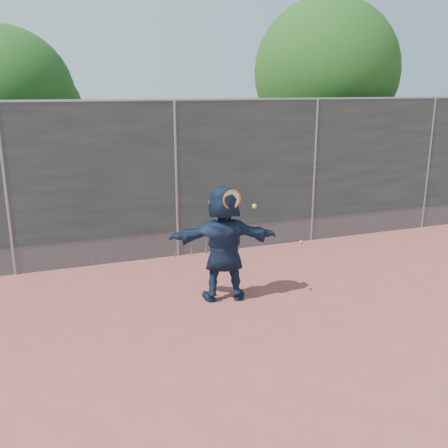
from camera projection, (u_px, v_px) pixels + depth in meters
name	position (u px, v px, depth m)	size (l,w,h in m)	color
ground	(246.00, 334.00, 6.74)	(80.00, 80.00, 0.00)	#9E4C42
player	(224.00, 243.00, 7.67)	(1.69, 0.54, 1.82)	#16253E
ball_ground	(301.00, 242.00, 10.65)	(0.07, 0.07, 0.07)	gold
fence	(176.00, 177.00, 9.49)	(20.00, 0.06, 3.03)	#38423D
swing_action	(234.00, 201.00, 7.32)	(0.50, 0.21, 0.51)	orange
tree_right	(331.00, 76.00, 12.58)	(3.78, 3.60, 5.39)	#382314
tree_left	(13.00, 101.00, 10.94)	(3.15, 3.00, 4.53)	#382314
weed_clump	(194.00, 249.00, 9.86)	(0.68, 0.07, 0.30)	#387226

